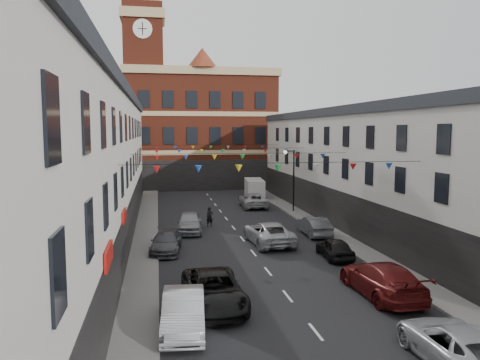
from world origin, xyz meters
TOP-DOWN VIEW (x-y plane):
  - ground at (0.00, 0.00)m, footprint 160.00×160.00m
  - pavement_left at (-6.90, 2.00)m, footprint 1.80×64.00m
  - pavement_right at (6.90, 2.00)m, footprint 1.80×64.00m
  - terrace_left at (-11.78, 1.00)m, footprint 8.40×56.00m
  - terrace_right at (11.78, 1.00)m, footprint 8.40×56.00m
  - civic_building at (0.00, 37.95)m, footprint 20.60×13.30m
  - clock_tower at (-7.50, 35.00)m, footprint 5.60×5.60m
  - distant_hill at (-4.00, 62.00)m, footprint 40.00×14.00m
  - street_lamp at (6.55, 14.00)m, footprint 1.10×0.36m
  - car_left_b at (-5.06, -10.90)m, footprint 1.94×4.71m
  - car_left_c at (-3.60, -8.69)m, footprint 2.68×5.54m
  - car_left_d at (-5.50, 1.24)m, footprint 2.35×4.70m
  - car_left_e at (-3.60, 6.93)m, footprint 2.33×4.83m
  - car_right_b at (3.73, -15.36)m, footprint 2.59×5.26m
  - car_right_c at (4.40, -8.69)m, footprint 2.43×5.70m
  - car_right_d at (4.66, -2.07)m, footprint 1.63×3.81m
  - car_right_e at (5.50, 4.22)m, footprint 1.54×4.38m
  - car_right_f at (3.60, 17.69)m, footprint 2.57×5.38m
  - moving_car at (1.52, 2.21)m, footprint 2.92×5.75m
  - white_van at (5.08, 24.03)m, footprint 2.39×5.15m
  - pedestrian at (-1.84, 8.76)m, footprint 0.67×0.52m

SIDE VIEW (x-z plane):
  - ground at x=0.00m, z-range 0.00..0.00m
  - pavement_left at x=-6.90m, z-range 0.00..0.15m
  - pavement_right at x=6.90m, z-range 0.00..0.15m
  - car_right_d at x=4.66m, z-range 0.00..1.28m
  - car_left_d at x=-5.50m, z-range 0.00..1.31m
  - car_right_b at x=3.73m, z-range 0.00..1.44m
  - car_right_e at x=5.50m, z-range 0.00..1.44m
  - car_right_f at x=3.60m, z-range 0.00..1.48m
  - car_left_b at x=-5.06m, z-range 0.00..1.52m
  - car_left_c at x=-3.60m, z-range 0.00..1.52m
  - moving_car at x=1.52m, z-range 0.00..1.56m
  - car_left_e at x=-3.60m, z-range 0.00..1.59m
  - pedestrian at x=-1.84m, z-range 0.00..1.62m
  - car_right_c at x=4.40m, z-range 0.00..1.64m
  - white_van at x=5.08m, z-range 0.00..2.20m
  - street_lamp at x=6.55m, z-range 0.90..6.90m
  - terrace_right at x=11.78m, z-range 0.00..9.70m
  - distant_hill at x=-4.00m, z-range 0.00..10.00m
  - terrace_left at x=-11.78m, z-range 0.00..10.70m
  - civic_building at x=0.00m, z-range -1.11..17.39m
  - clock_tower at x=-7.50m, z-range -0.07..29.93m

